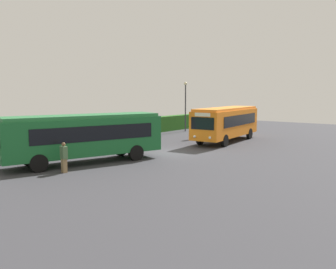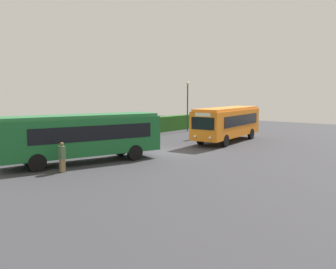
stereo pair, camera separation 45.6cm
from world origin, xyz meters
The scene contains 9 objects.
ground_plane centered at (0.00, 0.00, 0.00)m, with size 64.00×64.00×0.00m, color #38383D.
bus_green centered at (-6.51, 1.74, 1.73)m, with size 10.02×5.18×2.98m.
bus_orange centered at (7.48, -0.42, 1.75)m, with size 9.66×3.34×3.02m.
person_left centered at (-8.89, 0.48, 0.86)m, with size 0.35×0.50×1.65m.
person_center centered at (-8.67, 5.05, 0.87)m, with size 0.29×0.49×1.67m.
person_right centered at (6.94, 2.75, 0.94)m, with size 0.32×0.43×1.77m.
hedge_row centered at (0.00, 9.42, 0.83)m, with size 44.00×1.16×1.67m, color #285D1E.
traffic_cone centered at (-0.15, 3.97, 0.30)m, with size 0.36×0.36×0.60m, color orange.
lamppost centered at (12.28, 7.41, 3.45)m, with size 0.36×0.36×5.51m.
Camera 1 is at (-20.49, -15.74, 4.32)m, focal length 38.36 mm.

